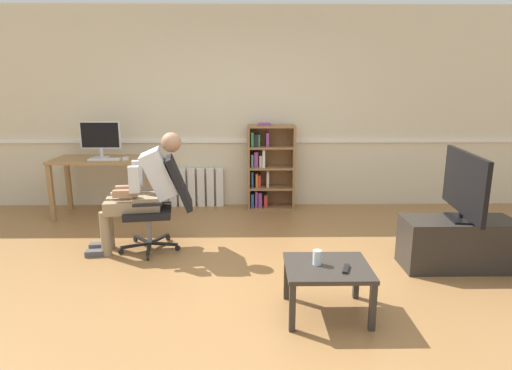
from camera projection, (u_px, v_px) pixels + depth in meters
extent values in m
plane|color=olive|center=(240.00, 288.00, 3.67)|extent=(18.00, 18.00, 0.00)
cube|color=beige|center=(243.00, 109.00, 5.93)|extent=(12.00, 0.10, 2.70)
cube|color=white|center=(243.00, 141.00, 5.97)|extent=(12.00, 0.03, 0.05)
cube|color=#9E7547|center=(51.00, 193.00, 5.39)|extent=(0.06, 0.06, 0.72)
cube|color=#9E7547|center=(151.00, 193.00, 5.40)|extent=(0.06, 0.06, 0.72)
cube|color=#9E7547|center=(160.00, 183.00, 5.92)|extent=(0.06, 0.06, 0.72)
cube|color=#9E7547|center=(68.00, 184.00, 5.90)|extent=(0.06, 0.06, 0.72)
cube|color=#9E7547|center=(106.00, 160.00, 5.56)|extent=(1.33, 0.61, 0.04)
cube|color=silver|center=(102.00, 157.00, 5.62)|extent=(0.18, 0.14, 0.01)
cube|color=silver|center=(102.00, 152.00, 5.62)|extent=(0.04, 0.02, 0.10)
cube|color=silver|center=(100.00, 135.00, 5.57)|extent=(0.52, 0.02, 0.36)
cube|color=black|center=(100.00, 135.00, 5.56)|extent=(0.48, 0.00, 0.32)
cube|color=white|center=(105.00, 159.00, 5.42)|extent=(0.40, 0.12, 0.02)
cube|color=white|center=(126.00, 158.00, 5.44)|extent=(0.06, 0.10, 0.03)
cube|color=olive|center=(249.00, 168.00, 5.89)|extent=(0.03, 0.28, 1.15)
cube|color=olive|center=(293.00, 167.00, 5.90)|extent=(0.03, 0.28, 1.15)
cube|color=olive|center=(270.00, 166.00, 6.03)|extent=(0.61, 0.02, 1.15)
cube|color=olive|center=(271.00, 207.00, 6.02)|extent=(0.58, 0.28, 0.03)
cube|color=olive|center=(271.00, 187.00, 5.96)|extent=(0.58, 0.28, 0.03)
cube|color=olive|center=(271.00, 167.00, 5.89)|extent=(0.58, 0.28, 0.03)
cube|color=olive|center=(271.00, 147.00, 5.83)|extent=(0.58, 0.28, 0.03)
cube|color=olive|center=(271.00, 126.00, 5.76)|extent=(0.58, 0.28, 0.03)
cube|color=#2D519E|center=(252.00, 200.00, 5.98)|extent=(0.04, 0.19, 0.19)
cube|color=#2D519E|center=(252.00, 179.00, 5.92)|extent=(0.03, 0.19, 0.22)
cube|color=#6699A3|center=(252.00, 160.00, 5.89)|extent=(0.03, 0.19, 0.17)
cube|color=#38844C|center=(252.00, 139.00, 5.80)|extent=(0.04, 0.19, 0.19)
cube|color=#89428E|center=(256.00, 198.00, 5.97)|extent=(0.03, 0.19, 0.23)
cube|color=orange|center=(257.00, 180.00, 5.94)|extent=(0.03, 0.19, 0.19)
cube|color=#89428E|center=(256.00, 159.00, 5.87)|extent=(0.05, 0.19, 0.21)
cube|color=black|center=(256.00, 140.00, 5.79)|extent=(0.05, 0.19, 0.17)
cube|color=#89428E|center=(260.00, 199.00, 5.99)|extent=(0.05, 0.19, 0.21)
cube|color=red|center=(259.00, 180.00, 5.95)|extent=(0.04, 0.19, 0.17)
cube|color=beige|center=(261.00, 161.00, 5.89)|extent=(0.04, 0.19, 0.16)
cube|color=#38844C|center=(259.00, 140.00, 5.81)|extent=(0.03, 0.19, 0.16)
cube|color=red|center=(265.00, 200.00, 5.99)|extent=(0.05, 0.19, 0.16)
cube|color=beige|center=(268.00, 178.00, 5.94)|extent=(0.03, 0.19, 0.23)
cube|color=white|center=(264.00, 158.00, 5.85)|extent=(0.04, 0.19, 0.24)
cube|color=#89428E|center=(267.00, 139.00, 5.82)|extent=(0.04, 0.19, 0.18)
cube|color=#38844C|center=(266.00, 200.00, 6.01)|extent=(0.04, 0.19, 0.17)
cube|color=#89428E|center=(264.00, 124.00, 5.78)|extent=(0.16, 0.22, 0.02)
cube|color=white|center=(173.00, 187.00, 6.06)|extent=(0.10, 0.08, 0.54)
cube|color=white|center=(182.00, 187.00, 6.06)|extent=(0.10, 0.08, 0.54)
cube|color=white|center=(192.00, 187.00, 6.07)|extent=(0.10, 0.08, 0.54)
cube|color=white|center=(201.00, 187.00, 6.07)|extent=(0.10, 0.08, 0.54)
cube|color=white|center=(211.00, 187.00, 6.07)|extent=(0.10, 0.08, 0.54)
cube|color=white|center=(220.00, 187.00, 6.07)|extent=(0.10, 0.08, 0.54)
cube|color=black|center=(149.00, 248.00, 4.37)|extent=(0.08, 0.30, 0.02)
cylinder|color=black|center=(148.00, 258.00, 4.24)|extent=(0.03, 0.06, 0.06)
cube|color=black|center=(164.00, 244.00, 4.49)|extent=(0.30, 0.08, 0.02)
cylinder|color=black|center=(178.00, 248.00, 4.48)|extent=(0.06, 0.03, 0.06)
cube|color=black|center=(159.00, 239.00, 4.65)|extent=(0.17, 0.28, 0.02)
cylinder|color=black|center=(168.00, 238.00, 4.78)|extent=(0.05, 0.06, 0.06)
cube|color=black|center=(142.00, 240.00, 4.62)|extent=(0.24, 0.24, 0.02)
cylinder|color=black|center=(135.00, 239.00, 4.73)|extent=(0.05, 0.06, 0.06)
cube|color=black|center=(135.00, 245.00, 4.45)|extent=(0.28, 0.17, 0.02)
cylinder|color=black|center=(121.00, 251.00, 4.39)|extent=(0.06, 0.04, 0.06)
cylinder|color=gray|center=(149.00, 229.00, 4.48)|extent=(0.05, 0.05, 0.30)
cube|color=black|center=(148.00, 212.00, 4.44)|extent=(0.52, 0.52, 0.07)
cube|color=black|center=(179.00, 182.00, 4.42)|extent=(0.32, 0.47, 0.55)
cube|color=black|center=(151.00, 192.00, 4.65)|extent=(0.28, 0.09, 0.03)
cube|color=black|center=(147.00, 205.00, 4.16)|extent=(0.28, 0.09, 0.03)
cube|color=#937F60|center=(147.00, 202.00, 4.41)|extent=(0.31, 0.37, 0.14)
cube|color=silver|center=(159.00, 173.00, 4.37)|extent=(0.42, 0.39, 0.52)
sphere|color=#A87A5B|center=(171.00, 142.00, 4.31)|extent=(0.20, 0.20, 0.20)
cube|color=white|center=(118.00, 193.00, 4.34)|extent=(0.15, 0.06, 0.02)
cube|color=#937F60|center=(128.00, 203.00, 4.48)|extent=(0.43, 0.19, 0.13)
cylinder|color=#937F60|center=(109.00, 227.00, 4.51)|extent=(0.10, 0.10, 0.46)
cube|color=#4C4C51|center=(100.00, 246.00, 4.54)|extent=(0.23, 0.12, 0.06)
cube|color=#937F60|center=(125.00, 208.00, 4.29)|extent=(0.43, 0.19, 0.13)
cylinder|color=#937F60|center=(106.00, 234.00, 4.32)|extent=(0.10, 0.10, 0.46)
cube|color=#4C4C51|center=(97.00, 253.00, 4.34)|extent=(0.23, 0.12, 0.06)
cube|color=silver|center=(137.00, 173.00, 4.49)|extent=(0.11, 0.09, 0.26)
cube|color=#A87A5B|center=(128.00, 189.00, 4.44)|extent=(0.25, 0.10, 0.07)
cube|color=silver|center=(134.00, 180.00, 4.18)|extent=(0.11, 0.09, 0.26)
cube|color=#A87A5B|center=(125.00, 193.00, 4.26)|extent=(0.25, 0.10, 0.07)
cube|color=#2D2823|center=(458.00, 244.00, 4.03)|extent=(1.02, 0.41, 0.47)
cube|color=black|center=(460.00, 218.00, 3.97)|extent=(0.24, 0.34, 0.02)
cylinder|color=black|center=(461.00, 215.00, 3.96)|extent=(0.04, 0.04, 0.05)
cube|color=black|center=(464.00, 183.00, 3.89)|extent=(0.16, 0.99, 0.55)
cube|color=#B7D1F9|center=(467.00, 183.00, 3.89)|extent=(0.11, 0.92, 0.51)
cube|color=#332D28|center=(292.00, 308.00, 3.00)|extent=(0.04, 0.04, 0.35)
cube|color=#332D28|center=(373.00, 307.00, 3.00)|extent=(0.04, 0.04, 0.35)
cube|color=#332D28|center=(356.00, 277.00, 3.46)|extent=(0.04, 0.04, 0.35)
cube|color=#332D28|center=(287.00, 278.00, 3.45)|extent=(0.04, 0.04, 0.35)
cube|color=#332D28|center=(328.00, 268.00, 3.18)|extent=(0.62, 0.53, 0.03)
cylinder|color=silver|center=(317.00, 257.00, 3.19)|extent=(0.07, 0.07, 0.11)
cube|color=black|center=(346.00, 269.00, 3.11)|extent=(0.08, 0.15, 0.02)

